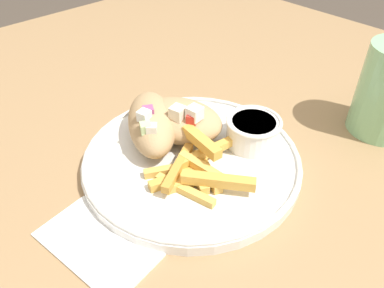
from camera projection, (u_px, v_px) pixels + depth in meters
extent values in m
cube|color=#9E7A51|center=(185.00, 170.00, 0.50)|extent=(1.23, 1.23, 0.04)
cylinder|color=#9E7A51|center=(196.00, 103.00, 1.34)|extent=(0.06, 0.06, 0.74)
cube|color=white|center=(97.00, 245.00, 0.38)|extent=(0.14, 0.09, 0.00)
cylinder|color=white|center=(192.00, 160.00, 0.48)|extent=(0.28, 0.28, 0.01)
torus|color=white|center=(192.00, 155.00, 0.47)|extent=(0.27, 0.27, 0.01)
ellipsoid|color=tan|center=(152.00, 123.00, 0.49)|extent=(0.14, 0.12, 0.05)
cube|color=red|center=(146.00, 116.00, 0.46)|extent=(0.02, 0.02, 0.01)
cube|color=#B7D693|center=(146.00, 128.00, 0.44)|extent=(0.02, 0.02, 0.01)
cube|color=white|center=(144.00, 116.00, 0.45)|extent=(0.02, 0.02, 0.01)
cube|color=silver|center=(152.00, 129.00, 0.44)|extent=(0.02, 0.02, 0.01)
cube|color=#A34C84|center=(148.00, 112.00, 0.46)|extent=(0.02, 0.02, 0.01)
ellipsoid|color=tan|center=(179.00, 120.00, 0.49)|extent=(0.14, 0.13, 0.05)
cube|color=white|center=(197.00, 115.00, 0.46)|extent=(0.02, 0.02, 0.02)
cube|color=red|center=(193.00, 119.00, 0.46)|extent=(0.02, 0.02, 0.01)
cube|color=#B7D693|center=(189.00, 112.00, 0.47)|extent=(0.01, 0.01, 0.01)
cube|color=silver|center=(178.00, 113.00, 0.46)|extent=(0.02, 0.02, 0.02)
cube|color=#E5B251|center=(191.00, 181.00, 0.43)|extent=(0.03, 0.06, 0.01)
cube|color=#E5B251|center=(185.00, 190.00, 0.42)|extent=(0.08, 0.03, 0.01)
cube|color=gold|center=(172.00, 179.00, 0.43)|extent=(0.03, 0.06, 0.01)
cube|color=#E5B251|center=(175.00, 169.00, 0.45)|extent=(0.05, 0.07, 0.01)
cube|color=#E5B251|center=(196.00, 173.00, 0.44)|extent=(0.06, 0.04, 0.01)
cube|color=#E5B251|center=(207.00, 171.00, 0.45)|extent=(0.07, 0.04, 0.01)
cube|color=gold|center=(204.00, 140.00, 0.44)|extent=(0.06, 0.02, 0.01)
cube|color=#E5B251|center=(204.00, 168.00, 0.43)|extent=(0.07, 0.02, 0.01)
cube|color=gold|center=(205.00, 153.00, 0.46)|extent=(0.02, 0.08, 0.01)
cube|color=gold|center=(178.00, 167.00, 0.44)|extent=(0.05, 0.08, 0.01)
cube|color=gold|center=(218.00, 181.00, 0.42)|extent=(0.07, 0.06, 0.01)
cylinder|color=white|center=(253.00, 132.00, 0.48)|extent=(0.07, 0.07, 0.03)
cylinder|color=beige|center=(254.00, 123.00, 0.48)|extent=(0.06, 0.06, 0.01)
torus|color=white|center=(254.00, 121.00, 0.47)|extent=(0.07, 0.07, 0.00)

